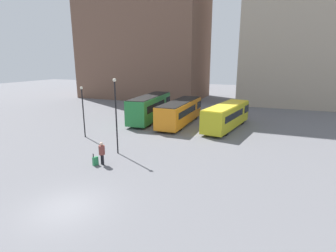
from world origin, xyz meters
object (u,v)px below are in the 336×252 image
object	(u,v)px
lamp_post_1	(83,108)
lamp_post_0	(116,111)
bus_2	(227,115)
traveler	(102,151)
bus_0	(150,107)
bus_1	(180,111)
suitcase	(95,161)

from	to	relation	value
lamp_post_1	lamp_post_0	bearing A→B (deg)	-27.28
bus_2	traveler	xyz separation A→B (m)	(-6.86, -14.80, -0.47)
traveler	lamp_post_1	distance (m)	8.60
bus_2	lamp_post_0	bearing A→B (deg)	159.16
bus_0	bus_1	world-z (taller)	bus_0
suitcase	lamp_post_1	world-z (taller)	lamp_post_1
bus_0	traveler	size ratio (longest dim) A/B	5.86
bus_1	traveler	distance (m)	14.97
traveler	lamp_post_0	distance (m)	3.71
bus_1	lamp_post_0	size ratio (longest dim) A/B	1.67
lamp_post_0	lamp_post_1	world-z (taller)	lamp_post_0
bus_0	bus_1	bearing A→B (deg)	-98.93
lamp_post_0	bus_0	bearing A→B (deg)	103.05
suitcase	lamp_post_0	xyz separation A→B (m)	(0.12, 2.92, 3.34)
bus_0	suitcase	bearing A→B (deg)	-174.69
bus_1	lamp_post_0	world-z (taller)	lamp_post_0
traveler	bus_1	bearing A→B (deg)	19.50
bus_1	suitcase	distance (m)	15.36
bus_2	bus_0	bearing A→B (deg)	97.11
bus_0	bus_2	xyz separation A→B (m)	(10.07, -0.43, -0.26)
traveler	lamp_post_0	bearing A→B (deg)	29.88
bus_2	traveler	bearing A→B (deg)	164.65
suitcase	lamp_post_1	bearing A→B (deg)	67.67
bus_1	lamp_post_0	xyz separation A→B (m)	(-1.36, -12.32, 2.12)
bus_0	suitcase	xyz separation A→B (m)	(2.80, -15.54, -1.45)
bus_1	traveler	size ratio (longest dim) A/B	5.96
lamp_post_0	lamp_post_1	distance (m)	6.64
bus_1	suitcase	size ratio (longest dim) A/B	11.12
bus_0	bus_1	xyz separation A→B (m)	(4.28, -0.30, -0.23)
bus_2	traveler	distance (m)	16.32
bus_0	lamp_post_1	bearing A→B (deg)	157.97
bus_2	lamp_post_1	size ratio (longest dim) A/B	1.95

